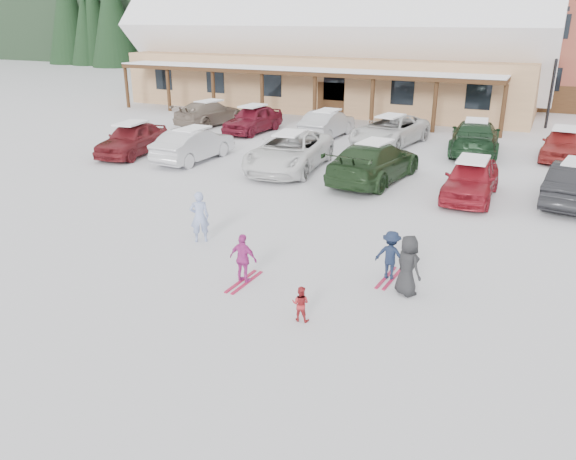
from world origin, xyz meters
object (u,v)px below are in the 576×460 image
at_px(bystander_dark, 408,265).
at_px(parked_car_2, 290,151).
at_px(parked_car_1, 194,145).
at_px(parked_car_4, 471,179).
at_px(parked_car_3, 374,162).
at_px(parked_car_8, 253,119).
at_px(adult_skier, 199,217).
at_px(child_navy, 391,255).
at_px(parked_car_11, 475,137).
at_px(day_lodge, 331,49).
at_px(parked_car_0, 132,139).
at_px(parked_car_9, 327,124).
at_px(toddler_red, 301,304).
at_px(parked_car_10, 390,130).
at_px(lamp_post, 556,62).
at_px(parked_car_5, 576,183).
at_px(parked_car_7, 209,113).
at_px(child_magenta, 243,259).
at_px(parked_car_12, 563,144).

relative_size(bystander_dark, parked_car_2, 0.26).
xyz_separation_m(parked_car_1, parked_car_4, (12.12, -0.48, -0.02)).
distance_m(parked_car_3, parked_car_8, 11.31).
distance_m(adult_skier, parked_car_2, 8.60).
height_order(child_navy, parked_car_11, parked_car_11).
height_order(day_lodge, parked_car_0, day_lodge).
height_order(parked_car_8, parked_car_9, parked_car_8).
height_order(toddler_red, parked_car_8, parked_car_8).
height_order(parked_car_1, parked_car_10, parked_car_10).
bearing_deg(parked_car_4, parked_car_1, 177.49).
distance_m(lamp_post, parked_car_11, 9.42).
xyz_separation_m(parked_car_5, parked_car_7, (-19.69, 7.45, -0.03)).
bearing_deg(parked_car_4, parked_car_9, 137.18).
bearing_deg(lamp_post, parked_car_4, -97.27).
relative_size(adult_skier, child_magenta, 1.19).
xyz_separation_m(lamp_post, child_magenta, (-5.99, -25.22, -3.08)).
relative_size(adult_skier, parked_car_4, 0.36).
distance_m(toddler_red, parked_car_8, 21.00).
relative_size(parked_car_4, parked_car_5, 0.94).
distance_m(adult_skier, toddler_red, 5.35).
xyz_separation_m(parked_car_4, parked_car_5, (3.39, 0.88, 0.02)).
relative_size(adult_skier, child_navy, 1.19).
distance_m(parked_car_7, parked_car_8, 3.56).
bearing_deg(parked_car_1, day_lodge, -85.58).
bearing_deg(child_navy, bystander_dark, 135.74).
relative_size(parked_car_7, parked_car_12, 1.18).
xyz_separation_m(parked_car_8, parked_car_11, (11.98, -0.12, 0.04)).
distance_m(child_magenta, parked_car_5, 12.68).
bearing_deg(parked_car_10, parked_car_7, -174.52).
distance_m(lamp_post, parked_car_2, 17.93).
height_order(lamp_post, parked_car_11, lamp_post).
bearing_deg(parked_car_11, parked_car_9, -10.16).
height_order(parked_car_4, parked_car_9, parked_car_9).
relative_size(bystander_dark, parked_car_11, 0.27).
distance_m(adult_skier, parked_car_12, 18.05).
bearing_deg(parked_car_9, child_magenta, 107.48).
xyz_separation_m(parked_car_11, parked_car_12, (3.78, 0.52, -0.07)).
distance_m(child_navy, parked_car_12, 15.98).
distance_m(bystander_dark, parked_car_9, 18.28).
xyz_separation_m(parked_car_5, parked_car_10, (-8.43, 6.57, 0.00)).
height_order(parked_car_3, parked_car_11, parked_car_3).
xyz_separation_m(child_magenta, parked_car_12, (6.88, 17.28, 0.08)).
bearing_deg(parked_car_11, parked_car_10, -7.69).
xyz_separation_m(lamp_post, parked_car_3, (-5.80, -15.11, -2.93)).
relative_size(bystander_dark, parked_car_7, 0.30).
xyz_separation_m(parked_car_9, parked_car_10, (3.56, -0.45, 0.02)).
relative_size(bystander_dark, parked_car_3, 0.27).
bearing_deg(day_lodge, parked_car_4, -56.03).
bearing_deg(child_magenta, parked_car_8, -60.02).
bearing_deg(adult_skier, parked_car_8, -103.18).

